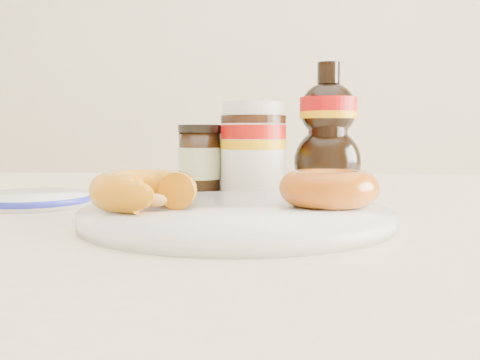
# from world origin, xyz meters

# --- Properties ---
(dining_table) EXTENTS (1.40, 0.90, 0.75)m
(dining_table) POSITION_xyz_m (0.00, 0.10, 0.67)
(dining_table) COLOR beige
(dining_table) RESTS_ON ground
(plate) EXTENTS (0.28, 0.28, 0.01)m
(plate) POSITION_xyz_m (0.03, -0.05, 0.76)
(plate) COLOR white
(plate) RESTS_ON dining_table
(donut_bitten) EXTENTS (0.11, 0.11, 0.03)m
(donut_bitten) POSITION_xyz_m (-0.06, -0.06, 0.78)
(donut_bitten) COLOR #CC730B
(donut_bitten) RESTS_ON plate
(donut_whole) EXTENTS (0.10, 0.10, 0.03)m
(donut_whole) POSITION_xyz_m (0.11, -0.03, 0.78)
(donut_whole) COLOR #A5560A
(donut_whole) RESTS_ON plate
(nutella_jar) EXTENTS (0.09, 0.09, 0.12)m
(nutella_jar) POSITION_xyz_m (0.03, 0.17, 0.82)
(nutella_jar) COLOR white
(nutella_jar) RESTS_ON dining_table
(syrup_bottle) EXTENTS (0.10, 0.08, 0.18)m
(syrup_bottle) POSITION_xyz_m (0.13, 0.19, 0.84)
(syrup_bottle) COLOR black
(syrup_bottle) RESTS_ON dining_table
(dark_jar) EXTENTS (0.06, 0.06, 0.09)m
(dark_jar) POSITION_xyz_m (-0.04, 0.18, 0.80)
(dark_jar) COLOR black
(dark_jar) RESTS_ON dining_table
(blue_rim_saucer) EXTENTS (0.13, 0.13, 0.01)m
(blue_rim_saucer) POSITION_xyz_m (-0.21, 0.06, 0.76)
(blue_rim_saucer) COLOR white
(blue_rim_saucer) RESTS_ON dining_table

